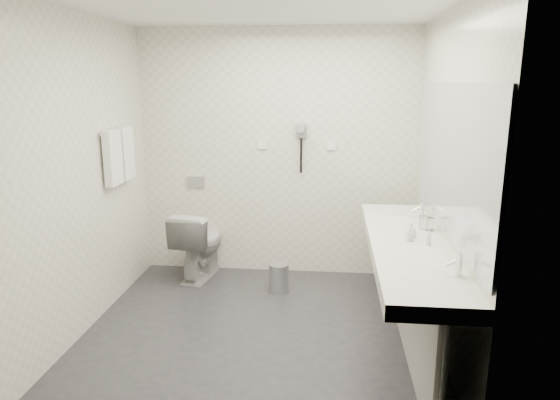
# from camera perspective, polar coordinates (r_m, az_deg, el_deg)

# --- Properties ---
(floor) EXTENTS (2.80, 2.80, 0.00)m
(floor) POSITION_cam_1_polar(r_m,az_deg,el_deg) (4.29, -2.26, -14.19)
(floor) COLOR #27262C
(floor) RESTS_ON ground
(ceiling) EXTENTS (2.80, 2.80, 0.00)m
(ceiling) POSITION_cam_1_polar(r_m,az_deg,el_deg) (3.84, -2.63, 21.05)
(ceiling) COLOR silver
(ceiling) RESTS_ON wall_back
(wall_back) EXTENTS (2.80, 0.00, 2.80)m
(wall_back) POSITION_cam_1_polar(r_m,az_deg,el_deg) (5.15, -0.36, 5.17)
(wall_back) COLOR beige
(wall_back) RESTS_ON floor
(wall_front) EXTENTS (2.80, 0.00, 2.80)m
(wall_front) POSITION_cam_1_polar(r_m,az_deg,el_deg) (2.63, -6.49, -2.99)
(wall_front) COLOR beige
(wall_front) RESTS_ON floor
(wall_left) EXTENTS (0.00, 2.60, 2.60)m
(wall_left) POSITION_cam_1_polar(r_m,az_deg,el_deg) (4.31, -21.23, 2.62)
(wall_left) COLOR beige
(wall_left) RESTS_ON floor
(wall_right) EXTENTS (0.00, 2.60, 2.60)m
(wall_right) POSITION_cam_1_polar(r_m,az_deg,el_deg) (3.93, 18.22, 1.90)
(wall_right) COLOR beige
(wall_right) RESTS_ON floor
(vanity_counter) EXTENTS (0.55, 2.20, 0.10)m
(vanity_counter) POSITION_cam_1_polar(r_m,az_deg,el_deg) (3.80, 14.28, -5.24)
(vanity_counter) COLOR silver
(vanity_counter) RESTS_ON floor
(vanity_panel) EXTENTS (0.03, 2.15, 0.75)m
(vanity_panel) POSITION_cam_1_polar(r_m,az_deg,el_deg) (3.96, 14.29, -11.08)
(vanity_panel) COLOR gray
(vanity_panel) RESTS_ON floor
(vanity_post_near) EXTENTS (0.06, 0.06, 0.75)m
(vanity_post_near) POSITION_cam_1_polar(r_m,az_deg,el_deg) (3.06, 17.76, -19.10)
(vanity_post_near) COLOR silver
(vanity_post_near) RESTS_ON floor
(vanity_post_far) EXTENTS (0.06, 0.06, 0.75)m
(vanity_post_far) POSITION_cam_1_polar(r_m,az_deg,el_deg) (4.92, 12.93, -6.08)
(vanity_post_far) COLOR silver
(vanity_post_far) RESTS_ON floor
(mirror) EXTENTS (0.02, 2.20, 1.05)m
(mirror) POSITION_cam_1_polar(r_m,az_deg,el_deg) (3.70, 18.86, 4.32)
(mirror) COLOR #B2BCC6
(mirror) RESTS_ON wall_right
(basin_near) EXTENTS (0.40, 0.31, 0.05)m
(basin_near) POSITION_cam_1_polar(r_m,az_deg,el_deg) (3.19, 15.97, -8.36)
(basin_near) COLOR white
(basin_near) RESTS_ON vanity_counter
(basin_far) EXTENTS (0.40, 0.31, 0.05)m
(basin_far) POSITION_cam_1_polar(r_m,az_deg,el_deg) (4.41, 13.13, -2.12)
(basin_far) COLOR white
(basin_far) RESTS_ON vanity_counter
(faucet_near) EXTENTS (0.04, 0.04, 0.15)m
(faucet_near) POSITION_cam_1_polar(r_m,az_deg,el_deg) (3.20, 19.54, -6.84)
(faucet_near) COLOR silver
(faucet_near) RESTS_ON vanity_counter
(faucet_far) EXTENTS (0.04, 0.04, 0.15)m
(faucet_far) POSITION_cam_1_polar(r_m,az_deg,el_deg) (4.41, 15.70, -1.04)
(faucet_far) COLOR silver
(faucet_far) RESTS_ON vanity_counter
(soap_bottle_a) EXTENTS (0.06, 0.06, 0.10)m
(soap_bottle_a) POSITION_cam_1_polar(r_m,az_deg,el_deg) (3.78, 14.45, -3.77)
(soap_bottle_a) COLOR silver
(soap_bottle_a) RESTS_ON vanity_counter
(soap_bottle_b) EXTENTS (0.09, 0.09, 0.10)m
(soap_bottle_b) POSITION_cam_1_polar(r_m,az_deg,el_deg) (3.88, 14.59, -3.31)
(soap_bottle_b) COLOR silver
(soap_bottle_b) RESTS_ON vanity_counter
(soap_bottle_c) EXTENTS (0.04, 0.04, 0.11)m
(soap_bottle_c) POSITION_cam_1_polar(r_m,az_deg,el_deg) (3.72, 16.48, -4.12)
(soap_bottle_c) COLOR silver
(soap_bottle_c) RESTS_ON vanity_counter
(glass_left) EXTENTS (0.07, 0.07, 0.11)m
(glass_left) POSITION_cam_1_polar(r_m,az_deg,el_deg) (4.10, 15.87, -2.47)
(glass_left) COLOR silver
(glass_left) RESTS_ON vanity_counter
(glass_right) EXTENTS (0.06, 0.06, 0.10)m
(glass_right) POSITION_cam_1_polar(r_m,az_deg,el_deg) (4.08, 16.61, -2.63)
(glass_right) COLOR silver
(glass_right) RESTS_ON vanity_counter
(toilet) EXTENTS (0.50, 0.75, 0.71)m
(toilet) POSITION_cam_1_polar(r_m,az_deg,el_deg) (5.25, -9.13, -4.90)
(toilet) COLOR white
(toilet) RESTS_ON floor
(flush_plate) EXTENTS (0.18, 0.02, 0.12)m
(flush_plate) POSITION_cam_1_polar(r_m,az_deg,el_deg) (5.34, -9.47, 2.03)
(flush_plate) COLOR #B2B5BA
(flush_plate) RESTS_ON wall_back
(pedal_bin) EXTENTS (0.20, 0.20, 0.27)m
(pedal_bin) POSITION_cam_1_polar(r_m,az_deg,el_deg) (4.89, -0.12, -8.87)
(pedal_bin) COLOR #B2B5BA
(pedal_bin) RESTS_ON floor
(bin_lid) EXTENTS (0.19, 0.19, 0.02)m
(bin_lid) POSITION_cam_1_polar(r_m,az_deg,el_deg) (4.84, -0.13, -7.33)
(bin_lid) COLOR #B2B5BA
(bin_lid) RESTS_ON pedal_bin
(towel_rail) EXTENTS (0.02, 0.62, 0.02)m
(towel_rail) POSITION_cam_1_polar(r_m,az_deg,el_deg) (4.74, -18.00, 7.45)
(towel_rail) COLOR silver
(towel_rail) RESTS_ON wall_left
(towel_near) EXTENTS (0.07, 0.24, 0.48)m
(towel_near) POSITION_cam_1_polar(r_m,az_deg,el_deg) (4.63, -18.38, 4.56)
(towel_near) COLOR white
(towel_near) RESTS_ON towel_rail
(towel_far) EXTENTS (0.07, 0.24, 0.48)m
(towel_far) POSITION_cam_1_polar(r_m,az_deg,el_deg) (4.88, -17.05, 5.08)
(towel_far) COLOR white
(towel_far) RESTS_ON towel_rail
(dryer_cradle) EXTENTS (0.10, 0.04, 0.14)m
(dryer_cradle) POSITION_cam_1_polar(r_m,az_deg,el_deg) (5.07, 2.44, 7.87)
(dryer_cradle) COLOR gray
(dryer_cradle) RESTS_ON wall_back
(dryer_barrel) EXTENTS (0.08, 0.14, 0.08)m
(dryer_barrel) POSITION_cam_1_polar(r_m,az_deg,el_deg) (5.00, 2.40, 8.14)
(dryer_barrel) COLOR gray
(dryer_barrel) RESTS_ON dryer_cradle
(dryer_cord) EXTENTS (0.02, 0.02, 0.35)m
(dryer_cord) POSITION_cam_1_polar(r_m,az_deg,el_deg) (5.08, 2.40, 5.05)
(dryer_cord) COLOR black
(dryer_cord) RESTS_ON dryer_cradle
(switch_plate_a) EXTENTS (0.09, 0.02, 0.09)m
(switch_plate_a) POSITION_cam_1_polar(r_m,az_deg,el_deg) (5.14, -2.04, 6.28)
(switch_plate_a) COLOR white
(switch_plate_a) RESTS_ON wall_back
(switch_plate_b) EXTENTS (0.09, 0.02, 0.09)m
(switch_plate_b) POSITION_cam_1_polar(r_m,az_deg,el_deg) (5.09, 5.83, 6.15)
(switch_plate_b) COLOR white
(switch_plate_b) RESTS_ON wall_back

